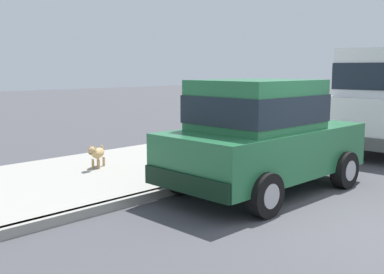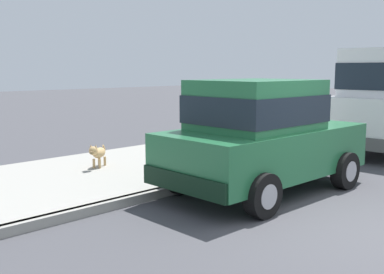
% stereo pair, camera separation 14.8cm
% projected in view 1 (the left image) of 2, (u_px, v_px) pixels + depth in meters
% --- Properties ---
extents(ground_plane, '(80.00, 80.00, 0.00)m').
position_uv_depth(ground_plane, '(384.00, 229.00, 5.98)').
color(ground_plane, '#424247').
extents(curb, '(0.16, 64.00, 0.14)m').
position_uv_depth(curb, '(203.00, 182.00, 8.17)').
color(curb, gray).
rests_on(curb, ground).
extents(sidewalk, '(3.60, 64.00, 0.14)m').
position_uv_depth(sidewalk, '(138.00, 167.00, 9.41)').
color(sidewalk, '#99968E').
rests_on(sidewalk, ground).
extents(car_green_hatchback, '(2.02, 3.84, 1.88)m').
position_uv_depth(car_green_hatchback, '(262.00, 135.00, 7.64)').
color(car_green_hatchback, '#23663D').
rests_on(car_green_hatchback, ground).
extents(dog_tan, '(0.48, 0.65, 0.49)m').
position_uv_depth(dog_tan, '(97.00, 153.00, 8.97)').
color(dog_tan, tan).
rests_on(dog_tan, sidewalk).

